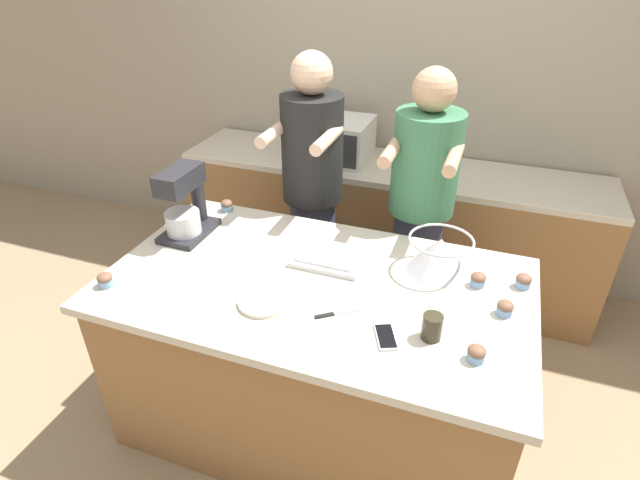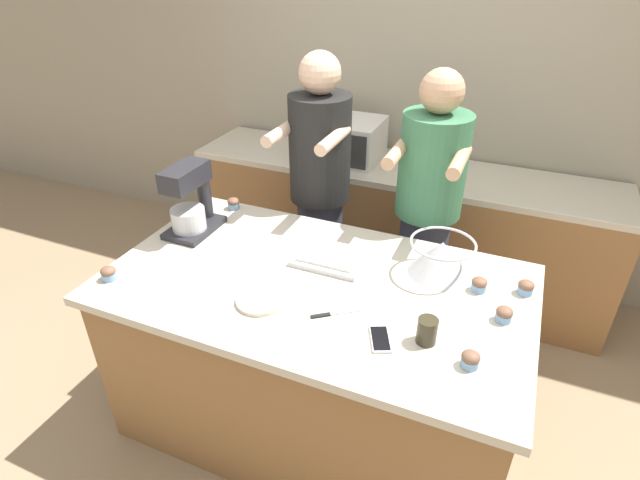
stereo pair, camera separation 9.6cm
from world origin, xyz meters
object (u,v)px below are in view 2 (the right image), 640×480
mixing_bowl (441,257)px  microwave_oven (340,138)px  drinking_glass (427,331)px  cupcake_2 (504,314)px  knife (334,314)px  cupcake_4 (233,203)px  person_left (320,195)px  small_plate (261,300)px  person_right (426,219)px  cupcake_3 (109,273)px  cupcake_1 (526,287)px  cupcake_0 (470,359)px  cupcake_5 (479,284)px  baking_tray (330,257)px  cell_phone (380,339)px  stand_mixer (191,203)px

mixing_bowl → microwave_oven: bearing=129.3°
drinking_glass → cupcake_2: (0.25, 0.24, -0.02)m
knife → cupcake_4: (-0.85, 0.63, 0.03)m
person_left → small_plate: bearing=-80.7°
small_plate → knife: small_plate is taller
person_right → drinking_glass: 1.00m
mixing_bowl → cupcake_2: (0.30, -0.23, -0.05)m
cupcake_3 → cupcake_1: bearing=19.8°
mixing_bowl → cupcake_0: (0.21, -0.53, -0.05)m
cupcake_4 → microwave_oven: bearing=73.6°
cupcake_0 → cupcake_5: 0.46m
baking_tray → cell_phone: bearing=-49.0°
microwave_oven → drinking_glass: 1.84m
stand_mixer → cupcake_1: size_ratio=5.45×
baking_tray → microwave_oven: microwave_oven is taller
cupcake_2 → stand_mixer: bearing=175.6°
drinking_glass → person_left: bearing=131.0°
cupcake_4 → cupcake_5: same height
cupcake_1 → cupcake_3: same height
mixing_bowl → cupcake_1: size_ratio=4.40×
microwave_oven → cupcake_4: (-0.27, -0.92, -0.11)m
person_right → cupcake_4: bearing=-162.0°
cell_phone → person_right: bearing=93.3°
stand_mixer → drinking_glass: stand_mixer is taller
person_left → stand_mixer: (-0.44, -0.62, 0.15)m
person_right → knife: person_right is taller
small_plate → cell_phone: bearing=-3.2°
baking_tray → cupcake_5: (0.67, 0.03, 0.01)m
baking_tray → cupcake_0: size_ratio=4.96×
small_plate → cupcake_1: cupcake_1 is taller
cupcake_2 → cupcake_4: (-1.47, 0.41, 0.00)m
mixing_bowl → cupcake_1: (0.36, -0.01, -0.05)m
cupcake_0 → cupcake_3: 1.54m
person_right → cupcake_4: (-1.01, -0.33, 0.04)m
baking_tray → cupcake_2: cupcake_2 is taller
person_left → baking_tray: bearing=-62.6°
baking_tray → microwave_oven: bearing=109.2°
cell_phone → small_plate: size_ratio=0.78×
person_left → knife: size_ratio=9.07×
small_plate → cupcake_4: bearing=128.9°
cell_phone → cupcake_2: cupcake_2 is taller
person_left → stand_mixer: bearing=-125.2°
microwave_oven → knife: microwave_oven is taller
drinking_glass → cupcake_2: size_ratio=1.58×
cupcake_1 → cupcake_2: (-0.07, -0.22, 0.00)m
baking_tray → mixing_bowl: bearing=10.5°
cupcake_2 → drinking_glass: bearing=-136.8°
cupcake_3 → cupcake_5: same height
drinking_glass → small_plate: 0.68m
cupcake_2 → person_left: bearing=146.1°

